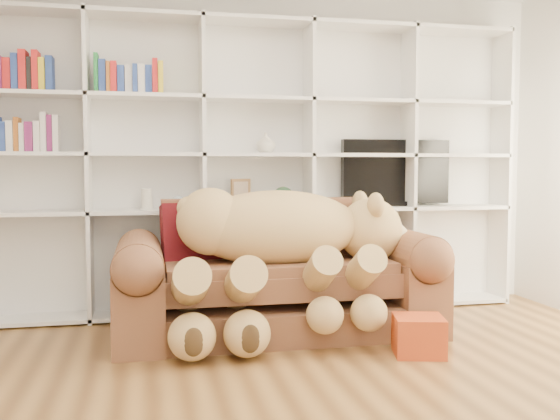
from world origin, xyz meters
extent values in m
cube|color=silver|center=(0.00, 2.50, 1.35)|extent=(5.00, 0.02, 2.70)
cube|color=white|center=(0.00, 2.46, 1.20)|extent=(4.40, 0.03, 2.40)
cube|color=white|center=(-1.32, 2.30, 1.20)|extent=(0.03, 0.35, 2.40)
cube|color=white|center=(-0.44, 2.30, 1.20)|extent=(0.03, 0.35, 2.40)
cube|color=white|center=(0.44, 2.30, 1.20)|extent=(0.03, 0.35, 2.40)
cube|color=white|center=(1.32, 2.30, 1.20)|extent=(0.03, 0.35, 2.40)
cube|color=white|center=(2.20, 2.30, 1.20)|extent=(0.03, 0.35, 2.40)
cube|color=white|center=(0.00, 2.30, 0.03)|extent=(4.40, 0.35, 0.03)
cube|color=white|center=(0.00, 2.30, 0.85)|extent=(4.40, 0.35, 0.03)
cube|color=white|center=(0.00, 2.30, 1.30)|extent=(4.40, 0.35, 0.03)
cube|color=white|center=(0.00, 2.30, 1.75)|extent=(4.40, 0.35, 0.03)
cube|color=white|center=(0.00, 2.30, 2.37)|extent=(4.40, 0.35, 0.03)
cube|color=brown|center=(0.03, 1.62, 0.11)|extent=(2.17, 0.88, 0.23)
cube|color=brown|center=(0.03, 1.60, 0.46)|extent=(1.62, 0.72, 0.31)
cube|color=brown|center=(0.03, 2.01, 0.67)|extent=(1.62, 0.21, 0.57)
cube|color=brown|center=(-0.95, 1.62, 0.28)|extent=(0.33, 0.98, 0.57)
cube|color=brown|center=(1.00, 1.62, 0.28)|extent=(0.33, 0.98, 0.57)
cylinder|color=brown|center=(-0.95, 1.62, 0.57)|extent=(0.33, 0.93, 0.33)
cylinder|color=brown|center=(1.00, 1.62, 0.57)|extent=(0.33, 0.93, 0.33)
ellipsoid|color=tan|center=(0.01, 1.57, 0.77)|extent=(1.23, 0.59, 0.53)
sphere|color=tan|center=(-0.46, 1.57, 0.83)|extent=(0.47, 0.47, 0.47)
sphere|color=tan|center=(0.71, 1.57, 0.74)|extent=(0.47, 0.47, 0.47)
sphere|color=#D3BD8B|center=(0.89, 1.57, 0.68)|extent=(0.23, 0.23, 0.23)
sphere|color=#3C2915|center=(0.98, 1.57, 0.67)|extent=(0.07, 0.07, 0.07)
ellipsoid|color=tan|center=(0.69, 1.40, 0.93)|extent=(0.11, 0.18, 0.18)
ellipsoid|color=tan|center=(0.69, 1.73, 0.93)|extent=(0.11, 0.18, 0.18)
sphere|color=tan|center=(-0.61, 1.57, 0.92)|extent=(0.16, 0.16, 0.16)
cylinder|color=tan|center=(0.22, 1.23, 0.49)|extent=(0.20, 0.56, 0.41)
cylinder|color=tan|center=(0.52, 1.23, 0.49)|extent=(0.20, 0.56, 0.41)
cylinder|color=tan|center=(-0.63, 1.23, 0.44)|extent=(0.23, 0.65, 0.48)
cylinder|color=tan|center=(-0.29, 1.23, 0.44)|extent=(0.23, 0.65, 0.48)
sphere|color=tan|center=(0.22, 1.05, 0.25)|extent=(0.24, 0.24, 0.24)
sphere|color=tan|center=(0.52, 1.05, 0.25)|extent=(0.24, 0.24, 0.24)
sphere|color=tan|center=(-0.63, 1.05, 0.17)|extent=(0.30, 0.30, 0.30)
sphere|color=tan|center=(-0.29, 1.05, 0.17)|extent=(0.30, 0.30, 0.30)
cube|color=#510D15|center=(-0.56, 1.82, 0.71)|extent=(0.47, 0.30, 0.47)
cube|color=#BC4119|center=(0.81, 0.93, 0.12)|extent=(0.37, 0.36, 0.25)
cube|color=black|center=(1.23, 2.35, 1.16)|extent=(0.97, 0.08, 0.55)
cube|color=black|center=(1.23, 2.35, 0.89)|extent=(0.32, 0.18, 0.04)
cube|color=brown|center=(-0.13, 2.30, 0.99)|extent=(0.18, 0.10, 0.23)
sphere|color=#2B5436|center=(0.22, 2.30, 0.95)|extent=(0.17, 0.17, 0.17)
cylinder|color=silver|center=(-0.88, 2.30, 0.95)|extent=(0.11, 0.11, 0.17)
cylinder|color=silver|center=(-0.87, 2.30, 0.92)|extent=(0.08, 0.08, 0.11)
sphere|color=silver|center=(-0.64, 2.30, 0.92)|extent=(0.10, 0.10, 0.10)
imported|color=beige|center=(0.08, 2.30, 1.40)|extent=(0.20, 0.20, 0.16)
camera|label=1|loc=(-0.89, -2.72, 1.20)|focal=40.00mm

